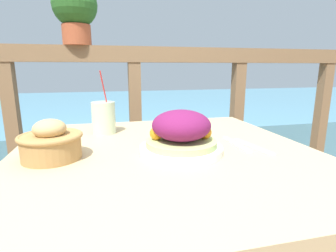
{
  "coord_description": "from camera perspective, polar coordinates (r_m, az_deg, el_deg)",
  "views": [
    {
      "loc": [
        -0.17,
        -0.75,
        1.03
      ],
      "look_at": [
        0.02,
        0.07,
        0.84
      ],
      "focal_mm": 28.0,
      "sensor_mm": 36.0,
      "label": 1
    }
  ],
  "objects": [
    {
      "name": "patio_table",
      "position": [
        0.85,
        -0.54,
        -12.57
      ],
      "size": [
        0.91,
        0.93,
        0.78
      ],
      "color": "tan",
      "rests_on": "ground_plane"
    },
    {
      "name": "railing_fence",
      "position": [
        1.61,
        -7.16,
        3.71
      ],
      "size": [
        2.8,
        0.08,
        1.15
      ],
      "color": "brown",
      "rests_on": "ground_plane"
    },
    {
      "name": "sea_backdrop",
      "position": [
        4.16,
        -10.76,
        1.63
      ],
      "size": [
        12.0,
        4.0,
        0.5
      ],
      "color": "#568EA8",
      "rests_on": "ground_plane"
    },
    {
      "name": "salad_plate",
      "position": [
        0.78,
        2.89,
        -1.85
      ],
      "size": [
        0.25,
        0.25,
        0.13
      ],
      "color": "white",
      "rests_on": "patio_table"
    },
    {
      "name": "drink_glass",
      "position": [
        1.03,
        -13.83,
        1.79
      ],
      "size": [
        0.09,
        0.09,
        0.24
      ],
      "color": "beige",
      "rests_on": "patio_table"
    },
    {
      "name": "bread_basket",
      "position": [
        0.79,
        -24.12,
        -3.27
      ],
      "size": [
        0.17,
        0.17,
        0.11
      ],
      "color": "#AD7F47",
      "rests_on": "patio_table"
    },
    {
      "name": "potted_plant",
      "position": [
        1.62,
        -19.6,
        22.78
      ],
      "size": [
        0.24,
        0.24,
        0.33
      ],
      "color": "#A34C2D",
      "rests_on": "railing_fence"
    },
    {
      "name": "fork",
      "position": [
        0.89,
        14.64,
        -3.92
      ],
      "size": [
        0.02,
        0.18,
        0.0
      ],
      "color": "silver",
      "rests_on": "patio_table"
    },
    {
      "name": "knife",
      "position": [
        0.88,
        17.99,
        -4.25
      ],
      "size": [
        0.04,
        0.18,
        0.0
      ],
      "color": "silver",
      "rests_on": "patio_table"
    }
  ]
}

